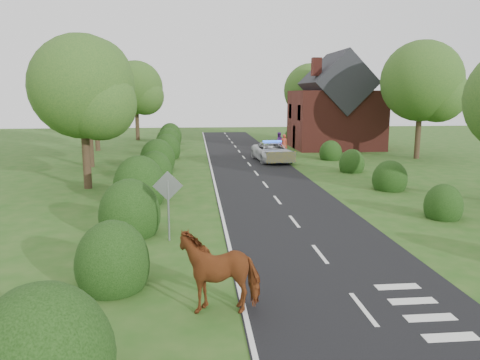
{
  "coord_description": "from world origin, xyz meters",
  "views": [
    {
      "loc": [
        -4.03,
        -14.31,
        5.19
      ],
      "look_at": [
        -1.99,
        6.69,
        1.3
      ],
      "focal_mm": 35.0,
      "sensor_mm": 36.0,
      "label": 1
    }
  ],
  "objects": [
    {
      "name": "ground",
      "position": [
        0.0,
        0.0,
        0.0
      ],
      "size": [
        120.0,
        120.0,
        0.0
      ],
      "primitive_type": "plane",
      "color": "#235115"
    },
    {
      "name": "road",
      "position": [
        0.0,
        15.0,
        0.01
      ],
      "size": [
        6.0,
        70.0,
        0.02
      ],
      "primitive_type": "cube",
      "color": "black",
      "rests_on": "ground"
    },
    {
      "name": "road_markings",
      "position": [
        -1.6,
        12.93,
        0.03
      ],
      "size": [
        4.96,
        70.0,
        0.01
      ],
      "color": "white",
      "rests_on": "road"
    },
    {
      "name": "hedgerow_left",
      "position": [
        -6.51,
        11.69,
        0.75
      ],
      "size": [
        2.75,
        50.41,
        3.0
      ],
      "color": "black",
      "rests_on": "ground"
    },
    {
      "name": "hedgerow_right",
      "position": [
        6.6,
        11.21,
        0.55
      ],
      "size": [
        2.1,
        45.78,
        2.1
      ],
      "color": "black",
      "rests_on": "ground"
    },
    {
      "name": "tree_left_a",
      "position": [
        -9.75,
        11.86,
        5.34
      ],
      "size": [
        5.74,
        5.6,
        8.38
      ],
      "color": "#332316",
      "rests_on": "ground"
    },
    {
      "name": "tree_left_b",
      "position": [
        -11.25,
        19.86,
        5.04
      ],
      "size": [
        5.74,
        5.6,
        8.07
      ],
      "color": "#332316",
      "rests_on": "ground"
    },
    {
      "name": "tree_left_c",
      "position": [
        -12.7,
        29.83,
        6.53
      ],
      "size": [
        6.97,
        6.8,
        10.22
      ],
      "color": "#332316",
      "rests_on": "ground"
    },
    {
      "name": "tree_left_d",
      "position": [
        -10.23,
        39.85,
        5.64
      ],
      "size": [
        6.15,
        6.0,
        8.89
      ],
      "color": "#332316",
      "rests_on": "ground"
    },
    {
      "name": "tree_right_b",
      "position": [
        14.29,
        21.84,
        5.94
      ],
      "size": [
        6.56,
        6.4,
        9.4
      ],
      "color": "#332316",
      "rests_on": "ground"
    },
    {
      "name": "tree_right_c",
      "position": [
        9.27,
        37.85,
        5.34
      ],
      "size": [
        6.15,
        6.0,
        8.58
      ],
      "color": "#332316",
      "rests_on": "ground"
    },
    {
      "name": "road_sign",
      "position": [
        -5.0,
        2.0,
        1.65
      ],
      "size": [
        1.06,
        0.08,
        2.53
      ],
      "color": "gray",
      "rests_on": "ground"
    },
    {
      "name": "house",
      "position": [
        9.49,
        30.0,
        3.79
      ],
      "size": [
        8.0,
        7.4,
        9.17
      ],
      "color": "maroon",
      "rests_on": "ground"
    },
    {
      "name": "cow",
      "position": [
        -3.47,
        -3.44,
        0.81
      ],
      "size": [
        2.32,
        1.28,
        1.62
      ],
      "primitive_type": "imported",
      "rotation": [
        0.0,
        0.0,
        -1.54
      ],
      "color": "brown",
      "rests_on": "ground"
    },
    {
      "name": "police_van",
      "position": [
        1.99,
        21.58,
        0.74
      ],
      "size": [
        2.89,
        5.55,
        1.63
      ],
      "rotation": [
        0.0,
        0.0,
        0.08
      ],
      "color": "silver",
      "rests_on": "ground"
    },
    {
      "name": "pedestrian_red",
      "position": [
        3.74,
        25.91,
        0.87
      ],
      "size": [
        0.66,
        0.46,
        1.74
      ],
      "primitive_type": "imported",
      "rotation": [
        0.0,
        0.0,
        3.07
      ],
      "color": "#B03726",
      "rests_on": "ground"
    },
    {
      "name": "pedestrian_purple",
      "position": [
        3.45,
        26.87,
        0.92
      ],
      "size": [
        0.93,
        0.75,
        1.84
      ],
      "primitive_type": "imported",
      "rotation": [
        0.0,
        0.0,
        3.2
      ],
      "color": "#4C1C71",
      "rests_on": "ground"
    }
  ]
}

